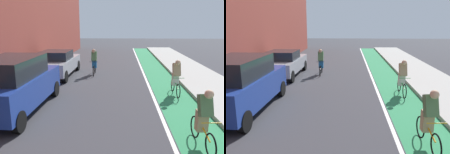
% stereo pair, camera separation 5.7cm
% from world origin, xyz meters
% --- Properties ---
extents(ground_plane, '(74.60, 74.60, 0.00)m').
position_xyz_m(ground_plane, '(0.00, 12.95, 0.00)').
color(ground_plane, '#38383D').
extents(bike_lane_paint, '(1.60, 33.91, 0.00)m').
position_xyz_m(bike_lane_paint, '(3.19, 14.95, 0.00)').
color(bike_lane_paint, '#2D8451').
rests_on(bike_lane_paint, ground).
extents(lane_divider_stripe, '(0.12, 33.91, 0.00)m').
position_xyz_m(lane_divider_stripe, '(2.29, 14.95, 0.00)').
color(lane_divider_stripe, white).
rests_on(lane_divider_stripe, ground).
extents(sidewalk_right, '(2.75, 33.91, 0.14)m').
position_xyz_m(sidewalk_right, '(5.37, 14.95, 0.07)').
color(sidewalk_right, '#A8A59E').
rests_on(sidewalk_right, ground).
extents(parked_suv_blue, '(2.09, 4.66, 1.98)m').
position_xyz_m(parked_suv_blue, '(-2.94, 10.65, 1.02)').
color(parked_suv_blue, navy).
rests_on(parked_suv_blue, ground).
extents(parked_sedan_silver, '(1.96, 4.51, 1.53)m').
position_xyz_m(parked_sedan_silver, '(-2.94, 16.43, 0.79)').
color(parked_sedan_silver, '#9EA0A8').
rests_on(parked_sedan_silver, ground).
extents(cyclist_mid, '(0.48, 1.66, 1.59)m').
position_xyz_m(cyclist_mid, '(3.00, 8.36, 0.80)').
color(cyclist_mid, black).
rests_on(cyclist_mid, ground).
extents(cyclist_trailing, '(0.48, 1.67, 1.59)m').
position_xyz_m(cyclist_trailing, '(3.31, 12.92, 0.84)').
color(cyclist_trailing, black).
rests_on(cyclist_trailing, ground).
extents(cyclist_far, '(0.48, 1.68, 1.59)m').
position_xyz_m(cyclist_far, '(-0.78, 16.89, 0.80)').
color(cyclist_far, black).
rests_on(cyclist_far, ground).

